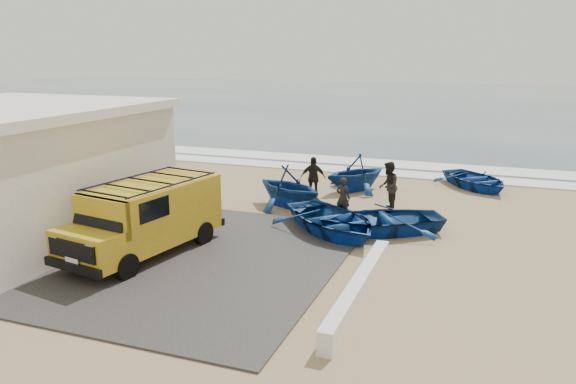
% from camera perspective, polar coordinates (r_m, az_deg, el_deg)
% --- Properties ---
extents(ground, '(160.00, 160.00, 0.00)m').
position_cam_1_polar(ground, '(18.57, -5.82, -4.80)').
color(ground, '#9C825A').
extents(slab, '(12.00, 10.00, 0.05)m').
position_cam_1_polar(slab, '(17.92, -14.45, -5.82)').
color(slab, '#393735').
rests_on(slab, ground).
extents(ocean, '(180.00, 88.00, 0.01)m').
position_cam_1_polar(ocean, '(72.41, 14.26, 8.90)').
color(ocean, '#385166').
rests_on(ocean, ground).
extents(surf_line, '(180.00, 1.60, 0.06)m').
position_cam_1_polar(surf_line, '(29.43, 4.49, 2.35)').
color(surf_line, white).
rests_on(surf_line, ground).
extents(surf_wash, '(180.00, 2.20, 0.04)m').
position_cam_1_polar(surf_wash, '(31.80, 5.73, 3.19)').
color(surf_wash, white).
rests_on(surf_wash, ground).
extents(parapet, '(0.35, 6.00, 0.55)m').
position_cam_1_polar(parapet, '(14.24, 7.23, -9.67)').
color(parapet, silver).
rests_on(parapet, ground).
extents(van, '(2.90, 5.51, 2.25)m').
position_cam_1_polar(van, '(17.39, -14.19, -2.31)').
color(van, gold).
rests_on(van, ground).
extents(boat_near_left, '(5.42, 5.36, 0.92)m').
position_cam_1_polar(boat_near_left, '(19.03, 4.50, -2.85)').
color(boat_near_left, navy).
rests_on(boat_near_left, ground).
extents(boat_near_right, '(5.15, 4.64, 0.88)m').
position_cam_1_polar(boat_near_right, '(19.35, 9.37, -2.78)').
color(boat_near_right, navy).
rests_on(boat_near_right, ground).
extents(boat_mid_left, '(4.07, 3.87, 1.68)m').
position_cam_1_polar(boat_mid_left, '(22.07, 0.07, 0.59)').
color(boat_mid_left, navy).
rests_on(boat_mid_left, ground).
extents(boat_far_left, '(4.00, 4.10, 1.64)m').
position_cam_1_polar(boat_far_left, '(24.86, 6.88, 1.98)').
color(boat_far_left, navy).
rests_on(boat_far_left, ground).
extents(boat_far_right, '(4.51, 4.69, 0.79)m').
position_cam_1_polar(boat_far_right, '(26.60, 18.51, 1.20)').
color(boat_far_right, navy).
rests_on(boat_far_right, ground).
extents(fisherman_front, '(0.63, 0.48, 1.53)m').
position_cam_1_polar(fisherman_front, '(20.69, 5.61, -0.60)').
color(fisherman_front, black).
rests_on(fisherman_front, ground).
extents(fisherman_middle, '(0.77, 0.97, 1.91)m').
position_cam_1_polar(fisherman_middle, '(21.91, 10.14, 0.58)').
color(fisherman_middle, black).
rests_on(fisherman_middle, ground).
extents(fisherman_back, '(1.13, 0.72, 1.78)m').
position_cam_1_polar(fisherman_back, '(23.33, 2.55, 1.45)').
color(fisherman_back, black).
rests_on(fisherman_back, ground).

